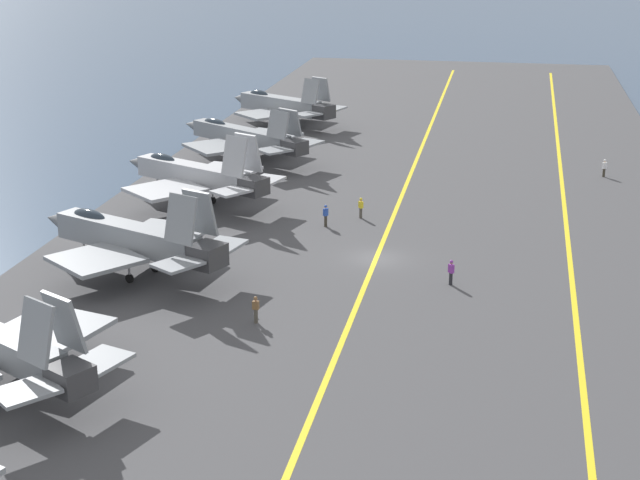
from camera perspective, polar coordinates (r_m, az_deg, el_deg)
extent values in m
plane|color=#2D425B|center=(70.83, 3.28, -1.38)|extent=(2000.00, 2000.00, 0.00)
cube|color=#424244|center=(70.76, 3.28, -1.23)|extent=(204.27, 49.75, 0.40)
cube|color=yellow|center=(70.37, 14.39, -1.73)|extent=(183.83, 3.35, 0.01)
cube|color=yellow|center=(70.70, 3.28, -1.07)|extent=(183.85, 0.36, 0.01)
cube|color=#38383A|center=(48.67, -14.32, -7.80)|extent=(2.48, 2.53, 1.31)
cube|color=gray|center=(55.67, -15.46, -5.05)|extent=(6.58, 6.34, 0.28)
cube|color=gray|center=(48.30, -16.21, -5.19)|extent=(1.90, 2.41, 3.01)
cube|color=gray|center=(49.12, -14.66, -4.64)|extent=(1.90, 2.41, 3.01)
cube|color=gray|center=(47.97, -16.76, -8.44)|extent=(3.58, 3.50, 0.20)
cube|color=gray|center=(50.17, -12.65, -6.85)|extent=(3.37, 3.02, 0.20)
cylinder|color=#B2B2B7|center=(54.32, -16.95, -7.11)|extent=(0.16, 0.16, 1.73)
cylinder|color=black|center=(54.56, -16.90, -7.65)|extent=(0.48, 0.63, 0.60)
cube|color=gray|center=(67.95, -11.13, 0.20)|extent=(6.29, 11.64, 1.79)
cone|color=#5B5E60|center=(72.81, -15.01, 1.14)|extent=(2.44, 2.73, 1.70)
cube|color=#38383A|center=(63.36, -6.57, -0.91)|extent=(2.65, 2.58, 1.52)
ellipsoid|color=#232D38|center=(70.20, -13.28, 1.37)|extent=(2.04, 3.05, 0.98)
cube|color=gray|center=(65.66, -12.89, -1.10)|extent=(7.02, 7.06, 0.28)
cube|color=gray|center=(70.14, -8.95, 0.40)|extent=(5.66, 5.84, 0.28)
cube|color=gray|center=(62.74, -8.10, 1.20)|extent=(1.75, 2.44, 3.08)
cube|color=gray|center=(64.08, -6.98, 1.61)|extent=(1.75, 2.44, 3.08)
cube|color=gray|center=(62.05, -8.27, -1.40)|extent=(3.57, 3.41, 0.20)
cube|color=gray|center=(65.31, -5.60, -0.28)|extent=(3.23, 2.82, 0.20)
cylinder|color=#B2B2B7|center=(71.57, -13.56, -0.56)|extent=(0.16, 0.16, 1.82)
cylinder|color=black|center=(71.76, -13.53, -1.02)|extent=(0.44, 0.64, 0.60)
cylinder|color=#B2B2B7|center=(66.88, -11.05, -1.72)|extent=(0.16, 0.16, 1.82)
cylinder|color=black|center=(67.09, -11.02, -2.21)|extent=(0.44, 0.64, 0.60)
cylinder|color=#B2B2B7|center=(68.56, -9.59, -1.13)|extent=(0.16, 0.16, 1.82)
cylinder|color=black|center=(68.76, -9.56, -1.61)|extent=(0.44, 0.64, 0.60)
cube|color=#A8AAAF|center=(83.74, -7.44, 3.85)|extent=(6.46, 11.06, 1.66)
cone|color=#5B5E60|center=(88.37, -10.58, 4.46)|extent=(2.36, 2.64, 1.58)
cube|color=#38383A|center=(79.30, -3.86, 3.14)|extent=(2.53, 2.50, 1.41)
ellipsoid|color=#232D38|center=(85.94, -9.15, 4.69)|extent=(2.03, 2.91, 0.91)
cube|color=#A8AAAF|center=(81.16, -8.97, 2.91)|extent=(7.41, 7.34, 0.28)
cube|color=#A8AAAF|center=(86.15, -5.59, 3.96)|extent=(6.41, 5.97, 0.28)
cube|color=#A8AAAF|center=(78.84, -5.00, 4.86)|extent=(1.82, 2.38, 3.20)
cube|color=#A8AAAF|center=(80.12, -4.18, 5.10)|extent=(1.82, 2.38, 3.20)
cube|color=#A8AAAF|center=(77.97, -5.18, 2.84)|extent=(3.54, 3.39, 0.20)
cube|color=#A8AAAF|center=(81.24, -3.10, 3.52)|extent=(3.28, 2.84, 0.20)
cylinder|color=#B2B2B7|center=(87.11, -9.42, 3.11)|extent=(0.16, 0.16, 1.89)
cylinder|color=black|center=(87.28, -9.40, 2.71)|extent=(0.46, 0.64, 0.60)
cylinder|color=#B2B2B7|center=(82.61, -7.36, 2.37)|extent=(0.16, 0.16, 1.89)
cylinder|color=black|center=(82.79, -7.34, 1.95)|extent=(0.46, 0.64, 0.60)
cylinder|color=#B2B2B7|center=(84.24, -6.27, 2.73)|extent=(0.16, 0.16, 1.89)
cylinder|color=black|center=(84.41, -6.26, 2.31)|extent=(0.46, 0.64, 0.60)
cube|color=gray|center=(99.00, -4.64, 6.08)|extent=(8.17, 11.65, 1.58)
cone|color=#5B5E60|center=(104.51, -7.41, 6.64)|extent=(2.56, 2.85, 1.50)
cube|color=#38383A|center=(93.63, -1.48, 5.42)|extent=(2.64, 2.72, 1.34)
ellipsoid|color=#232D38|center=(101.70, -6.14, 6.80)|extent=(2.40, 3.09, 0.87)
cube|color=gray|center=(96.60, -5.95, 5.42)|extent=(7.60, 7.59, 0.28)
cube|color=gray|center=(101.06, -3.04, 6.07)|extent=(6.69, 6.89, 0.28)
cube|color=gray|center=(93.57, -2.46, 6.72)|extent=(2.00, 2.49, 2.60)
cube|color=gray|center=(94.71, -1.74, 6.87)|extent=(2.00, 2.49, 2.60)
cube|color=gray|center=(92.49, -2.67, 5.25)|extent=(3.70, 3.67, 0.20)
cube|color=gray|center=(95.51, -0.78, 5.69)|extent=(3.51, 3.30, 0.20)
cylinder|color=#B2B2B7|center=(102.85, -6.41, 5.54)|extent=(0.16, 0.16, 1.74)
cylinder|color=black|center=(102.97, -6.40, 5.24)|extent=(0.51, 0.62, 0.60)
cylinder|color=#B2B2B7|center=(97.70, -4.58, 4.92)|extent=(0.16, 0.16, 1.74)
cylinder|color=black|center=(97.84, -4.57, 4.60)|extent=(0.51, 0.62, 0.60)
cylinder|color=#B2B2B7|center=(99.16, -3.63, 5.14)|extent=(0.16, 0.16, 1.74)
cylinder|color=black|center=(99.29, -3.63, 4.82)|extent=(0.51, 0.62, 0.60)
cube|color=gray|center=(115.99, -2.32, 7.87)|extent=(7.05, 10.68, 1.82)
cone|color=#5B5E60|center=(120.40, -4.64, 8.22)|extent=(2.54, 2.69, 1.73)
cube|color=#38383A|center=(111.69, 0.24, 7.48)|extent=(2.71, 2.61, 1.55)
ellipsoid|color=#232D38|center=(118.12, -3.57, 8.47)|extent=(2.20, 2.87, 1.00)
cube|color=gray|center=(113.42, -3.32, 7.31)|extent=(6.89, 6.89, 0.28)
cube|color=gray|center=(118.31, -1.08, 7.80)|extent=(6.00, 5.96, 0.28)
cube|color=gray|center=(111.32, -0.56, 8.65)|extent=(1.79, 2.28, 2.76)
cube|color=gray|center=(112.76, 0.07, 8.77)|extent=(1.79, 2.28, 2.76)
cube|color=gray|center=(110.24, -0.72, 7.33)|extent=(3.51, 3.41, 0.20)
cube|color=gray|center=(113.72, 0.81, 7.67)|extent=(3.34, 2.92, 0.20)
cylinder|color=#B2B2B7|center=(119.09, -3.81, 7.31)|extent=(0.16, 0.16, 1.48)
cylinder|color=black|center=(119.18, -3.81, 7.11)|extent=(0.48, 0.63, 0.60)
cylinder|color=#B2B2B7|center=(114.62, -2.32, 6.90)|extent=(0.16, 0.16, 1.48)
cylinder|color=black|center=(114.71, -2.31, 6.69)|extent=(0.48, 0.63, 0.60)
cylinder|color=#B2B2B7|center=(116.48, -1.47, 7.10)|extent=(0.16, 0.16, 1.48)
cylinder|color=black|center=(116.57, -1.47, 6.89)|extent=(0.48, 0.63, 0.60)
cylinder|color=#232328|center=(66.02, 7.62, -2.25)|extent=(0.24, 0.24, 0.86)
cube|color=purple|center=(65.77, 7.64, -1.66)|extent=(0.46, 0.44, 0.59)
sphere|color=#9E7051|center=(65.63, 7.66, -1.31)|extent=(0.22, 0.22, 0.22)
sphere|color=purple|center=(65.61, 7.66, -1.26)|extent=(0.24, 0.24, 0.24)
cylinder|color=#4C473D|center=(59.56, -3.75, -4.44)|extent=(0.24, 0.24, 0.90)
cube|color=brown|center=(59.29, -3.76, -3.80)|extent=(0.30, 0.40, 0.52)
sphere|color=#9E7051|center=(59.14, -3.77, -3.45)|extent=(0.22, 0.22, 0.22)
sphere|color=brown|center=(59.12, -3.77, -3.40)|extent=(0.24, 0.24, 0.24)
cylinder|color=#383328|center=(77.66, 0.33, 1.11)|extent=(0.24, 0.24, 0.91)
cube|color=#284CB2|center=(77.44, 0.33, 1.63)|extent=(0.46, 0.40, 0.58)
sphere|color=tan|center=(77.32, 0.33, 1.93)|extent=(0.22, 0.22, 0.22)
sphere|color=#284CB2|center=(77.31, 0.33, 1.97)|extent=(0.24, 0.24, 0.24)
cylinder|color=#383328|center=(96.46, 16.19, 3.78)|extent=(0.24, 0.24, 0.80)
cube|color=white|center=(96.30, 16.22, 4.19)|extent=(0.43, 0.46, 0.61)
sphere|color=beige|center=(96.20, 16.25, 4.44)|extent=(0.22, 0.22, 0.22)
sphere|color=white|center=(96.18, 16.25, 4.47)|extent=(0.24, 0.24, 0.24)
cylinder|color=#4C473D|center=(79.94, 2.39, 1.58)|extent=(0.24, 0.24, 0.86)
cube|color=yellow|center=(79.74, 2.39, 2.07)|extent=(0.46, 0.45, 0.54)
sphere|color=#9E7051|center=(79.63, 2.40, 2.35)|extent=(0.22, 0.22, 0.22)
sphere|color=yellow|center=(79.61, 2.40, 2.39)|extent=(0.24, 0.24, 0.24)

